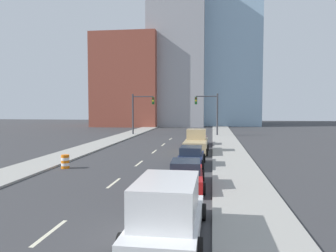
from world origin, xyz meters
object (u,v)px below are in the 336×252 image
(traffic_barrel, at_px, (65,162))
(sedan_maroon, at_px, (197,139))
(traffic_signal_right, at_px, (211,109))
(sedan_red, at_px, (186,175))
(box_truck_white, at_px, (167,209))
(traffic_signal_left, at_px, (139,109))
(pickup_truck_tan, at_px, (196,143))
(sedan_navy, at_px, (191,157))

(traffic_barrel, height_order, sedan_maroon, sedan_maroon)
(traffic_signal_right, distance_m, sedan_red, 31.23)
(traffic_signal_right, bearing_deg, box_truck_white, -91.87)
(traffic_signal_left, height_order, traffic_signal_right, same)
(traffic_barrel, height_order, box_truck_white, box_truck_white)
(traffic_signal_right, xyz_separation_m, sedan_maroon, (-1.45, -11.89, -3.24))
(traffic_signal_left, bearing_deg, traffic_barrel, -88.16)
(sedan_maroon, bearing_deg, traffic_signal_left, 130.35)
(pickup_truck_tan, bearing_deg, sedan_navy, -89.76)
(box_truck_white, distance_m, sedan_maroon, 25.86)
(traffic_signal_left, height_order, sedan_maroon, traffic_signal_left)
(traffic_signal_left, xyz_separation_m, sedan_navy, (9.49, -24.73, -3.28))
(sedan_red, bearing_deg, box_truck_white, -93.27)
(pickup_truck_tan, bearing_deg, traffic_signal_right, 86.36)
(pickup_truck_tan, distance_m, sedan_maroon, 6.00)
(traffic_signal_left, relative_size, traffic_barrel, 6.51)
(box_truck_white, relative_size, sedan_navy, 1.12)
(sedan_maroon, bearing_deg, sedan_red, -86.95)
(traffic_signal_right, distance_m, sedan_maroon, 12.41)
(traffic_signal_left, distance_m, sedan_navy, 26.70)
(pickup_truck_tan, bearing_deg, sedan_red, -89.06)
(traffic_signal_right, height_order, sedan_red, traffic_signal_right)
(traffic_signal_left, bearing_deg, sedan_navy, -69.00)
(box_truck_white, bearing_deg, sedan_navy, 90.70)
(sedan_red, bearing_deg, sedan_maroon, 88.26)
(sedan_red, relative_size, sedan_maroon, 1.02)
(sedan_red, relative_size, pickup_truck_tan, 0.87)
(traffic_signal_left, bearing_deg, box_truck_white, -75.79)
(sedan_red, distance_m, sedan_maroon, 19.15)
(traffic_signal_left, distance_m, sedan_maroon, 15.46)
(traffic_signal_left, relative_size, box_truck_white, 1.18)
(traffic_signal_left, height_order, traffic_barrel, traffic_signal_left)
(sedan_red, bearing_deg, traffic_barrel, 151.85)
(box_truck_white, xyz_separation_m, sedan_red, (0.08, 6.71, -0.27))
(traffic_barrel, bearing_deg, sedan_maroon, 60.45)
(traffic_barrel, distance_m, pickup_truck_tan, 12.46)
(box_truck_white, bearing_deg, pickup_truck_tan, 90.54)
(traffic_signal_right, xyz_separation_m, box_truck_white, (-1.23, -37.75, -3.02))
(traffic_signal_left, bearing_deg, sedan_red, -72.76)
(box_truck_white, relative_size, sedan_maroon, 1.10)
(box_truck_white, height_order, sedan_navy, box_truck_white)
(pickup_truck_tan, height_order, sedan_maroon, pickup_truck_tan)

